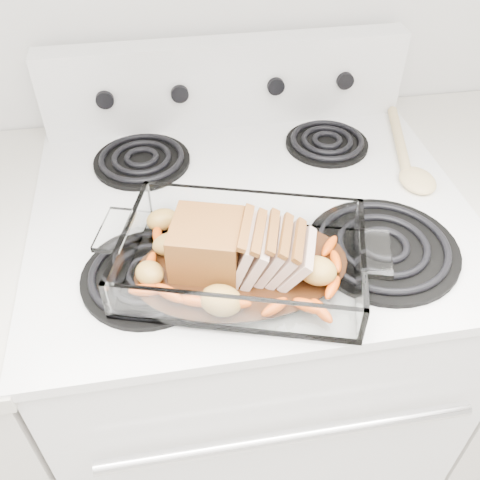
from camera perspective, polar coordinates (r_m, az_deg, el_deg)
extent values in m
cube|color=white|center=(1.32, 0.85, -12.23)|extent=(0.76, 0.65, 0.92)
cylinder|color=silver|center=(0.91, 5.28, -20.18)|extent=(0.61, 0.02, 0.02)
cube|color=white|center=(0.98, 1.12, 3.58)|extent=(0.78, 0.67, 0.02)
cube|color=white|center=(1.17, -1.53, 16.46)|extent=(0.76, 0.06, 0.18)
cylinder|color=black|center=(0.84, -9.69, -3.88)|extent=(0.21, 0.21, 0.01)
cylinder|color=black|center=(0.91, 14.91, -0.89)|extent=(0.25, 0.25, 0.01)
cylinder|color=black|center=(1.09, -10.41, 8.29)|extent=(0.19, 0.19, 0.01)
cylinder|color=black|center=(1.14, 9.23, 10.11)|extent=(0.17, 0.17, 0.01)
cylinder|color=black|center=(1.14, -14.22, 14.38)|extent=(0.04, 0.02, 0.04)
cylinder|color=black|center=(1.14, -6.46, 15.31)|extent=(0.04, 0.02, 0.04)
cylinder|color=black|center=(1.16, 3.80, 16.13)|extent=(0.04, 0.02, 0.04)
cylinder|color=black|center=(1.20, 11.09, 16.41)|extent=(0.04, 0.02, 0.04)
cube|color=white|center=(0.83, 0.23, -3.16)|extent=(0.36, 0.24, 0.01)
cube|color=white|center=(0.73, 1.77, -7.62)|extent=(0.36, 0.01, 0.06)
cube|color=white|center=(0.89, -1.01, 3.63)|extent=(0.36, 0.01, 0.06)
cube|color=white|center=(0.80, -12.24, -2.86)|extent=(0.01, 0.24, 0.06)
cube|color=white|center=(0.84, 12.06, -0.02)|extent=(0.01, 0.24, 0.06)
cylinder|color=black|center=(0.83, 0.23, -2.87)|extent=(0.21, 0.21, 0.00)
cube|color=brown|center=(0.79, -3.59, -1.33)|extent=(0.10, 0.10, 0.08)
cube|color=beige|center=(0.80, 0.58, -0.97)|extent=(0.04, 0.10, 0.08)
cube|color=beige|center=(0.80, 1.95, -0.88)|extent=(0.04, 0.10, 0.07)
cube|color=beige|center=(0.81, 3.31, -0.80)|extent=(0.04, 0.09, 0.07)
cube|color=beige|center=(0.81, 4.65, -0.72)|extent=(0.05, 0.09, 0.07)
cube|color=beige|center=(0.82, 5.98, -0.63)|extent=(0.05, 0.09, 0.06)
ellipsoid|color=#FF5907|center=(0.77, -8.14, -7.12)|extent=(0.05, 0.02, 0.02)
ellipsoid|color=#FF5907|center=(0.79, 8.04, -5.09)|extent=(0.05, 0.02, 0.02)
ellipsoid|color=#FF5907|center=(0.86, 8.82, -0.66)|extent=(0.05, 0.02, 0.02)
ellipsoid|color=#FF5907|center=(0.84, -9.17, -1.92)|extent=(0.05, 0.02, 0.02)
ellipsoid|color=#A1783D|center=(0.86, -9.36, 0.07)|extent=(0.05, 0.05, 0.04)
ellipsoid|color=#A1783D|center=(0.87, 0.55, 1.59)|extent=(0.05, 0.05, 0.04)
ellipsoid|color=#A1783D|center=(0.82, 7.81, -1.97)|extent=(0.05, 0.05, 0.04)
cylinder|color=#EBCD86|center=(1.18, 16.61, 10.27)|extent=(0.08, 0.24, 0.02)
ellipsoid|color=#EBCD86|center=(1.06, 18.41, 6.06)|extent=(0.07, 0.09, 0.02)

